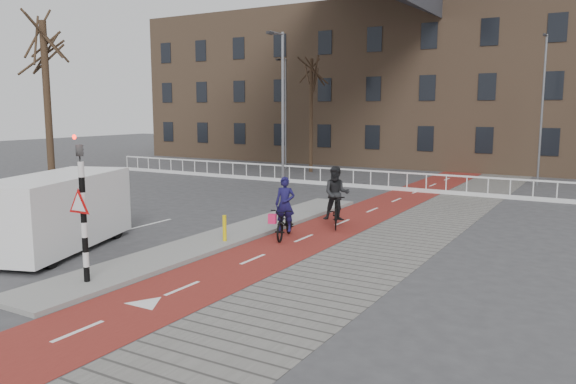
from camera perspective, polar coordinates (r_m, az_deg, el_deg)
The scene contains 16 objects.
ground at distance 15.38m, azimuth -12.50°, elevation -7.67°, with size 120.00×120.00×0.00m, color #38383A.
bike_lane at distance 22.90m, azimuth 7.62°, elevation -2.22°, with size 2.50×60.00×0.01m, color maroon.
sidewalk at distance 22.00m, azimuth 14.37°, elevation -2.85°, with size 3.00×60.00×0.01m, color slate.
curb_island at distance 18.79m, azimuth -5.79°, elevation -4.37°, with size 1.80×16.00×0.12m, color gray.
traffic_signal at distance 14.02m, azimuth -20.17°, elevation -1.22°, with size 0.80×0.80×3.68m.
bollard at distance 17.65m, azimuth -6.46°, elevation -3.67°, with size 0.12×0.12×0.82m, color yellow.
cyclist_near at distance 18.36m, azimuth -0.32°, elevation -2.63°, with size 1.23×2.07×2.02m.
cyclist_far at distance 20.12m, azimuth 4.93°, elevation -1.04°, with size 1.38×2.12×2.18m.
van at distance 18.09m, azimuth -22.48°, elevation -1.83°, with size 3.72×5.66×2.26m.
railing at distance 31.88m, azimuth 1.70°, elevation 1.41°, with size 28.00×0.10×0.99m.
townhouse_row at distance 44.90m, azimuth 13.51°, elevation 12.83°, with size 46.00×10.00×15.90m.
tree_left at distance 27.24m, azimuth -23.19°, elevation 7.34°, with size 0.31×0.31×8.01m, color #332416.
tree_mid at distance 37.67m, azimuth 2.36°, elevation 7.72°, with size 0.24×0.24×7.46m, color #332416.
streetlight_near at distance 24.27m, azimuth -0.53°, elevation 7.25°, with size 0.12×0.12×7.41m, color slate.
streetlight_left at distance 39.76m, azimuth -0.24°, elevation 7.90°, with size 0.12×0.12×7.65m, color slate.
streetlight_right at distance 33.79m, azimuth 24.39°, elevation 7.48°, with size 0.12×0.12×8.16m, color slate.
Camera 1 is at (10.11, -10.79, 4.22)m, focal length 35.00 mm.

